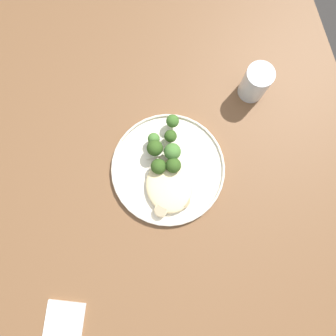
# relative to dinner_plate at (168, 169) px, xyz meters

# --- Properties ---
(ground) EXTENTS (6.00, 6.00, 0.00)m
(ground) POSITION_rel_dinner_plate_xyz_m (-0.01, 0.02, -0.75)
(ground) COLOR #2D2B28
(wooden_dining_table) EXTENTS (1.40, 1.00, 0.74)m
(wooden_dining_table) POSITION_rel_dinner_plate_xyz_m (-0.01, 0.02, -0.09)
(wooden_dining_table) COLOR brown
(wooden_dining_table) RESTS_ON ground
(dinner_plate) EXTENTS (0.29, 0.29, 0.02)m
(dinner_plate) POSITION_rel_dinner_plate_xyz_m (0.00, 0.00, 0.00)
(dinner_plate) COLOR beige
(dinner_plate) RESTS_ON wooden_dining_table
(noodle_bed) EXTENTS (0.13, 0.11, 0.03)m
(noodle_bed) POSITION_rel_dinner_plate_xyz_m (0.05, -0.01, 0.01)
(noodle_bed) COLOR beige
(noodle_bed) RESTS_ON dinner_plate
(seared_scallop_front_small) EXTENTS (0.02, 0.02, 0.02)m
(seared_scallop_front_small) POSITION_rel_dinner_plate_xyz_m (0.04, -0.02, 0.01)
(seared_scallop_front_small) COLOR #E5C689
(seared_scallop_front_small) RESTS_ON dinner_plate
(seared_scallop_tilted_round) EXTENTS (0.03, 0.03, 0.01)m
(seared_scallop_tilted_round) POSITION_rel_dinner_plate_xyz_m (0.09, 0.02, 0.01)
(seared_scallop_tilted_round) COLOR #E5C689
(seared_scallop_tilted_round) RESTS_ON dinner_plate
(seared_scallop_large_seared) EXTENTS (0.03, 0.03, 0.02)m
(seared_scallop_large_seared) POSITION_rel_dinner_plate_xyz_m (0.03, 0.00, 0.01)
(seared_scallop_large_seared) COLOR #E5C689
(seared_scallop_large_seared) RESTS_ON dinner_plate
(seared_scallop_center_golden) EXTENTS (0.03, 0.03, 0.01)m
(seared_scallop_center_golden) POSITION_rel_dinner_plate_xyz_m (0.05, -0.04, 0.01)
(seared_scallop_center_golden) COLOR beige
(seared_scallop_center_golden) RESTS_ON dinner_plate
(seared_scallop_half_hidden) EXTENTS (0.03, 0.03, 0.02)m
(seared_scallop_half_hidden) POSITION_rel_dinner_plate_xyz_m (0.10, -0.04, 0.01)
(seared_scallop_half_hidden) COLOR beige
(seared_scallop_half_hidden) RESTS_ON dinner_plate
(seared_scallop_rear_pale) EXTENTS (0.02, 0.02, 0.01)m
(seared_scallop_rear_pale) POSITION_rel_dinner_plate_xyz_m (0.08, -0.00, 0.01)
(seared_scallop_rear_pale) COLOR #DBB77A
(seared_scallop_rear_pale) RESTS_ON dinner_plate
(broccoli_floret_right_tilted) EXTENTS (0.04, 0.04, 0.06)m
(broccoli_floret_right_tilted) POSITION_rel_dinner_plate_xyz_m (-0.05, -0.02, 0.04)
(broccoli_floret_right_tilted) COLOR #7A994C
(broccoli_floret_right_tilted) RESTS_ON dinner_plate
(broccoli_floret_small_sprig) EXTENTS (0.04, 0.04, 0.06)m
(broccoli_floret_small_sprig) POSITION_rel_dinner_plate_xyz_m (-0.03, 0.02, 0.04)
(broccoli_floret_small_sprig) COLOR #89A356
(broccoli_floret_small_sprig) RESTS_ON dinner_plate
(broccoli_floret_split_head) EXTENTS (0.04, 0.04, 0.05)m
(broccoli_floret_split_head) POSITION_rel_dinner_plate_xyz_m (-0.01, -0.02, 0.03)
(broccoli_floret_split_head) COLOR #89A356
(broccoli_floret_split_head) RESTS_ON dinner_plate
(broccoli_floret_front_edge) EXTENTS (0.04, 0.04, 0.06)m
(broccoli_floret_front_edge) POSITION_rel_dinner_plate_xyz_m (0.00, 0.01, 0.04)
(broccoli_floret_front_edge) COLOR #7A994C
(broccoli_floret_front_edge) RESTS_ON dinner_plate
(broccoli_floret_center_pile) EXTENTS (0.03, 0.03, 0.05)m
(broccoli_floret_center_pile) POSITION_rel_dinner_plate_xyz_m (-0.07, 0.02, 0.03)
(broccoli_floret_center_pile) COLOR #7A994C
(broccoli_floret_center_pile) RESTS_ON dinner_plate
(broccoli_floret_left_leaning) EXTENTS (0.03, 0.03, 0.05)m
(broccoli_floret_left_leaning) POSITION_rel_dinner_plate_xyz_m (-0.11, 0.04, 0.03)
(broccoli_floret_left_leaning) COLOR #89A356
(broccoli_floret_left_leaning) RESTS_ON dinner_plate
(broccoli_floret_tall_stalk) EXTENTS (0.03, 0.03, 0.04)m
(broccoli_floret_tall_stalk) POSITION_rel_dinner_plate_xyz_m (-0.08, -0.02, 0.03)
(broccoli_floret_tall_stalk) COLOR #7A994C
(broccoli_floret_tall_stalk) RESTS_ON dinner_plate
(onion_sliver_short_strip) EXTENTS (0.04, 0.02, 0.00)m
(onion_sliver_short_strip) POSITION_rel_dinner_plate_xyz_m (-0.05, 0.01, 0.01)
(onion_sliver_short_strip) COLOR silver
(onion_sliver_short_strip) RESTS_ON dinner_plate
(onion_sliver_curled_piece) EXTENTS (0.01, 0.05, 0.00)m
(onion_sliver_curled_piece) POSITION_rel_dinner_plate_xyz_m (-0.04, -0.03, 0.01)
(onion_sliver_curled_piece) COLOR silver
(onion_sliver_curled_piece) RESTS_ON dinner_plate
(water_glass) EXTENTS (0.07, 0.07, 0.10)m
(water_glass) POSITION_rel_dinner_plate_xyz_m (-0.16, 0.27, 0.04)
(water_glass) COLOR silver
(water_glass) RESTS_ON wooden_dining_table
(folded_napkin) EXTENTS (0.17, 0.13, 0.01)m
(folded_napkin) POSITION_rel_dinner_plate_xyz_m (0.33, -0.33, -0.00)
(folded_napkin) COLOR white
(folded_napkin) RESTS_ON wooden_dining_table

